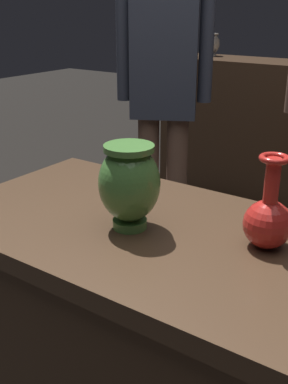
% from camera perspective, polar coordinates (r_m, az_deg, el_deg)
% --- Properties ---
extents(display_plinth, '(1.20, 0.64, 0.80)m').
position_cam_1_polar(display_plinth, '(1.45, 1.53, -18.55)').
color(display_plinth, '#422D1E').
rests_on(display_plinth, ground_plane).
extents(vase_centerpiece, '(0.16, 0.16, 0.22)m').
position_cam_1_polar(vase_centerpiece, '(1.19, -1.77, 1.04)').
color(vase_centerpiece, '#477A38').
rests_on(vase_centerpiece, display_plinth).
extents(vase_tall_behind, '(0.12, 0.12, 0.23)m').
position_cam_1_polar(vase_tall_behind, '(1.15, 14.65, -3.12)').
color(vase_tall_behind, red).
rests_on(vase_tall_behind, display_plinth).
extents(shelf_vase_far_left, '(0.10, 0.10, 0.15)m').
position_cam_1_polar(shelf_vase_far_left, '(3.61, 8.21, 17.20)').
color(shelf_vase_far_left, gray).
rests_on(shelf_vase_far_left, back_display_shelf).
extents(visitor_near_left, '(0.42, 0.31, 1.64)m').
position_cam_1_polar(visitor_near_left, '(2.41, 2.40, 12.65)').
color(visitor_near_left, brown).
rests_on(visitor_near_left, ground_plane).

